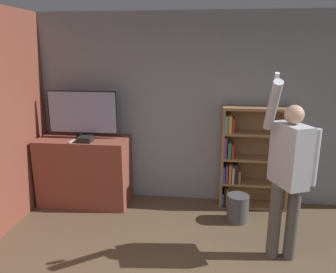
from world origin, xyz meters
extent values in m
cube|color=gray|center=(0.00, 2.88, 1.35)|extent=(6.58, 0.06, 2.70)
cube|color=brown|center=(-1.61, 2.53, 0.49)|extent=(1.27, 0.59, 0.98)
cylinder|color=black|center=(-1.61, 2.60, 0.99)|extent=(0.22, 0.22, 0.03)
cylinder|color=black|center=(-1.61, 2.60, 1.03)|extent=(0.06, 0.06, 0.05)
cube|color=black|center=(-1.61, 2.60, 1.34)|extent=(1.00, 0.04, 0.61)
cube|color=#8C9EC6|center=(-1.61, 2.58, 1.34)|extent=(0.96, 0.01, 0.57)
cube|color=black|center=(-1.51, 2.37, 1.01)|extent=(0.18, 0.18, 0.07)
cube|color=white|center=(-1.68, 2.33, 0.99)|extent=(0.06, 0.14, 0.02)
cube|color=#997047|center=(0.35, 2.69, 0.72)|extent=(0.04, 0.28, 1.45)
cube|color=#997047|center=(1.25, 2.69, 0.72)|extent=(0.04, 0.28, 1.45)
cube|color=#997047|center=(0.80, 2.82, 0.72)|extent=(0.93, 0.01, 1.45)
cube|color=#997047|center=(0.80, 2.69, 0.02)|extent=(0.86, 0.28, 0.04)
cube|color=#997047|center=(0.80, 2.69, 0.36)|extent=(0.86, 0.28, 0.04)
cube|color=#997047|center=(0.80, 2.69, 0.72)|extent=(0.86, 0.28, 0.04)
cube|color=#997047|center=(0.80, 2.69, 1.08)|extent=(0.86, 0.28, 0.04)
cube|color=#997047|center=(0.80, 2.69, 1.43)|extent=(0.86, 0.28, 0.04)
cube|color=#2D569E|center=(0.39, 2.66, 0.11)|extent=(0.03, 0.23, 0.19)
cube|color=#232328|center=(0.41, 2.68, 0.16)|extent=(0.02, 0.26, 0.28)
cube|color=gold|center=(0.45, 2.67, 0.14)|extent=(0.03, 0.25, 0.25)
cube|color=#2D569E|center=(0.39, 2.68, 0.49)|extent=(0.03, 0.26, 0.23)
cube|color=#7A3889|center=(0.43, 2.68, 0.51)|extent=(0.03, 0.26, 0.25)
cube|color=orange|center=(0.47, 2.68, 0.51)|extent=(0.04, 0.26, 0.26)
cube|color=beige|center=(0.51, 2.66, 0.50)|extent=(0.03, 0.22, 0.23)
cube|color=#232328|center=(0.55, 2.67, 0.52)|extent=(0.04, 0.23, 0.27)
cube|color=#99663D|center=(0.60, 2.65, 0.47)|extent=(0.03, 0.20, 0.19)
cube|color=#7A3889|center=(0.39, 2.66, 0.89)|extent=(0.04, 0.22, 0.29)
cube|color=#338447|center=(0.45, 2.66, 0.85)|extent=(0.04, 0.23, 0.22)
cube|color=red|center=(0.49, 2.68, 0.84)|extent=(0.03, 0.26, 0.19)
cube|color=#5B8E99|center=(0.39, 2.66, 1.22)|extent=(0.04, 0.22, 0.23)
cube|color=gold|center=(0.44, 2.68, 1.22)|extent=(0.04, 0.26, 0.23)
cube|color=red|center=(0.48, 2.67, 1.20)|extent=(0.03, 0.24, 0.20)
cylinder|color=#56514C|center=(0.88, 1.49, 0.43)|extent=(0.13, 0.13, 0.85)
cylinder|color=#56514C|center=(1.06, 1.49, 0.43)|extent=(0.13, 0.13, 0.85)
cube|color=#B7BCC6|center=(0.97, 1.49, 1.17)|extent=(0.36, 0.46, 0.64)
sphere|color=tan|center=(0.97, 1.49, 1.58)|extent=(0.19, 0.19, 0.19)
cylinder|color=#B7BCC6|center=(1.20, 1.49, 1.16)|extent=(0.09, 0.09, 0.59)
cylinder|color=#B7BCC6|center=(0.73, 1.37, 1.68)|extent=(0.09, 0.41, 0.53)
cube|color=white|center=(0.73, 1.32, 1.93)|extent=(0.04, 0.09, 0.14)
cylinder|color=#4C4C51|center=(0.56, 2.23, 0.18)|extent=(0.28, 0.28, 0.36)
camera|label=1|loc=(0.12, -1.75, 2.20)|focal=35.00mm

